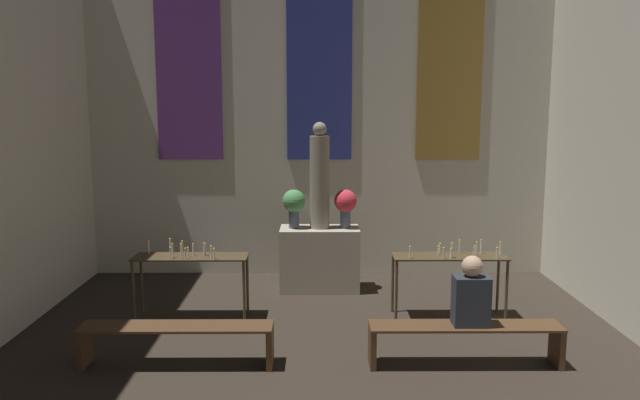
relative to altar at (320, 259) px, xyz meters
name	(u,v)px	position (x,y,z in m)	size (l,w,h in m)	color
wall_back	(319,91)	(0.00, 0.95, 2.41)	(7.31, 0.16, 5.67)	beige
altar	(320,259)	(0.00, 0.00, 0.00)	(1.13, 0.58, 0.90)	#ADA38E
statue	(320,179)	(0.00, 0.00, 1.16)	(0.28, 0.28, 1.51)	gray
flower_vase_left	(294,204)	(-0.37, 0.00, 0.81)	(0.33, 0.33, 0.55)	#4C5666
flower_vase_right	(345,204)	(0.37, 0.00, 0.81)	(0.33, 0.33, 0.55)	#4C5666
candle_rack_left	(191,264)	(-1.61, -1.20, 0.24)	(1.41, 0.43, 0.99)	#473823
candle_rack_right	(450,263)	(1.62, -1.20, 0.24)	(1.41, 0.43, 0.99)	#473823
pew_back_left	(177,336)	(-1.47, -2.68, -0.14)	(1.96, 0.36, 0.43)	#4C331E
pew_back_right	(465,335)	(1.47, -2.68, -0.14)	(1.96, 0.36, 0.43)	#4C331E
person_seated	(471,295)	(1.52, -2.68, 0.30)	(0.36, 0.24, 0.72)	#282D38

